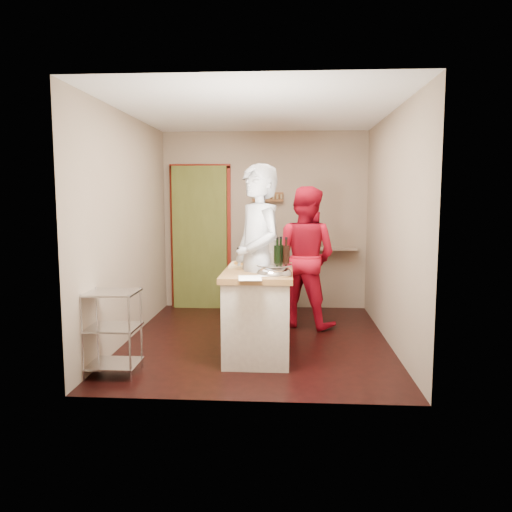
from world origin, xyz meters
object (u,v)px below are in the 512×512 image
(stove, at_px, (267,281))
(wire_shelving, at_px, (112,329))
(person_stripe, at_px, (258,262))
(island, at_px, (259,310))
(person_red, at_px, (305,257))

(stove, relative_size, wire_shelving, 1.26)
(wire_shelving, distance_m, person_stripe, 1.56)
(stove, xyz_separation_m, island, (0.00, -1.93, 0.03))
(wire_shelving, bearing_deg, island, 27.55)
(person_red, bearing_deg, person_stripe, 93.74)
(wire_shelving, bearing_deg, person_stripe, 25.20)
(island, distance_m, person_red, 1.38)
(person_stripe, bearing_deg, person_red, 126.63)
(stove, bearing_deg, person_red, -54.51)
(stove, xyz_separation_m, person_red, (0.51, -0.72, 0.44))
(person_stripe, relative_size, person_red, 1.12)
(stove, height_order, person_red, person_red)
(person_stripe, bearing_deg, island, 141.27)
(person_stripe, distance_m, person_red, 1.39)
(wire_shelving, xyz_separation_m, person_stripe, (1.32, 0.62, 0.56))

